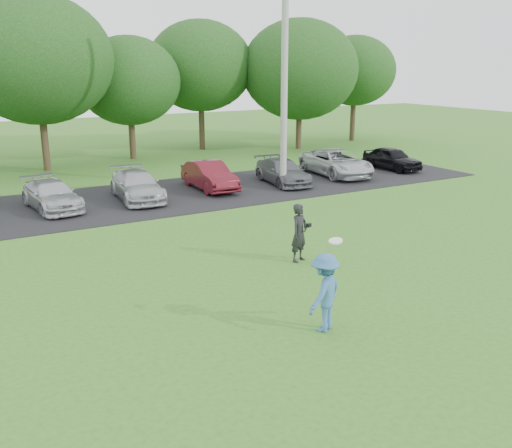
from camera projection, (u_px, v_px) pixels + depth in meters
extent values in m
plane|color=#32681D|center=(337.00, 321.00, 12.22)|extent=(100.00, 100.00, 0.00)
cube|color=black|center=(140.00, 199.00, 23.07)|extent=(32.00, 6.50, 0.03)
cylinder|color=#979893|center=(285.00, 64.00, 23.38)|extent=(0.28, 0.28, 10.58)
imported|color=#37689B|center=(325.00, 292.00, 11.60)|extent=(1.23, 1.04, 1.65)
cylinder|color=white|center=(336.00, 241.00, 11.06)|extent=(0.27, 0.27, 0.10)
imported|color=black|center=(299.00, 233.00, 15.70)|extent=(0.70, 0.59, 1.63)
cube|color=black|center=(309.00, 225.00, 15.57)|extent=(0.17, 0.15, 0.10)
imported|color=#A8AAAF|center=(51.00, 195.00, 21.29)|extent=(1.91, 3.84, 1.07)
imported|color=#A6A7AD|center=(137.00, 185.00, 22.80)|extent=(1.92, 4.06, 1.14)
imported|color=#58131C|center=(209.00, 176.00, 24.62)|extent=(1.35, 3.68, 1.20)
imported|color=#56585D|center=(283.00, 171.00, 25.85)|extent=(1.96, 3.90, 1.09)
imported|color=#B5B8BD|center=(336.00, 163.00, 27.69)|extent=(2.49, 4.63, 1.24)
imported|color=black|center=(392.00, 158.00, 29.23)|extent=(1.52, 3.40, 1.14)
cylinder|color=#38281C|center=(45.00, 144.00, 28.93)|extent=(0.36, 0.36, 2.70)
ellipsoid|color=#214C19|center=(37.00, 59.00, 27.80)|extent=(7.42, 7.42, 6.31)
cylinder|color=#38281C|center=(132.00, 139.00, 32.56)|extent=(0.36, 0.36, 2.20)
ellipsoid|color=#214C19|center=(129.00, 81.00, 31.66)|extent=(5.76, 5.76, 4.90)
cylinder|color=#38281C|center=(202.00, 128.00, 36.04)|extent=(0.36, 0.36, 2.70)
ellipsoid|color=#214C19|center=(200.00, 66.00, 35.01)|extent=(6.50, 6.50, 5.53)
cylinder|color=#38281C|center=(299.00, 131.00, 36.40)|extent=(0.36, 0.36, 2.20)
ellipsoid|color=#214C19|center=(300.00, 70.00, 35.36)|extent=(7.24, 7.24, 6.15)
cylinder|color=#38281C|center=(353.00, 121.00, 40.13)|extent=(0.36, 0.36, 2.70)
ellipsoid|color=#214C19|center=(355.00, 71.00, 39.19)|extent=(5.58, 5.58, 4.74)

